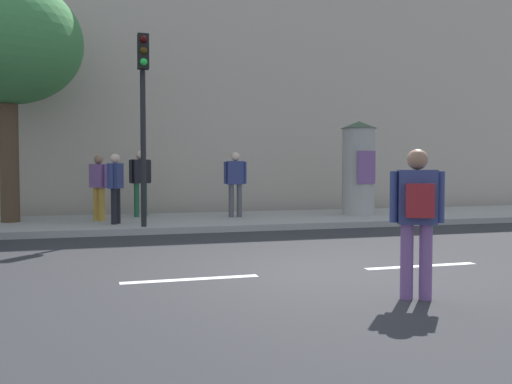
% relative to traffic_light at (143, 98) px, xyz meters
% --- Properties ---
extents(ground_plane, '(80.00, 80.00, 0.00)m').
position_rel_traffic_light_xyz_m(ground_plane, '(1.87, -5.24, -2.99)').
color(ground_plane, '#2B2B2D').
extents(sidewalk_curb, '(36.00, 4.00, 0.15)m').
position_rel_traffic_light_xyz_m(sidewalk_curb, '(1.87, 1.76, -2.91)').
color(sidewalk_curb, '#9E9B93').
rests_on(sidewalk_curb, ground_plane).
extents(lane_markings, '(25.80, 0.16, 0.01)m').
position_rel_traffic_light_xyz_m(lane_markings, '(1.87, -5.24, -2.98)').
color(lane_markings, silver).
rests_on(lane_markings, ground_plane).
extents(building_backdrop, '(36.00, 5.00, 8.99)m').
position_rel_traffic_light_xyz_m(building_backdrop, '(1.87, 6.76, 1.51)').
color(building_backdrop, '#B7A893').
rests_on(building_backdrop, ground_plane).
extents(traffic_light, '(0.24, 0.45, 4.21)m').
position_rel_traffic_light_xyz_m(traffic_light, '(0.00, 0.00, 0.00)').
color(traffic_light, black).
rests_on(traffic_light, sidewalk_curb).
extents(poster_column, '(1.00, 1.00, 2.63)m').
position_rel_traffic_light_xyz_m(poster_column, '(6.08, 1.68, -1.51)').
color(poster_column, '#9E9B93').
rests_on(poster_column, sidewalk_curb).
extents(street_tree, '(3.52, 3.52, 5.85)m').
position_rel_traffic_light_xyz_m(street_tree, '(-3.02, 2.11, 1.47)').
color(street_tree, '#4C3826').
rests_on(street_tree, sidewalk_curb).
extents(pedestrian_in_light_jacket, '(0.54, 0.48, 1.65)m').
position_rel_traffic_light_xyz_m(pedestrian_in_light_jacket, '(2.34, -7.03, -2.01)').
color(pedestrian_in_light_jacket, '#724C84').
rests_on(pedestrian_in_light_jacket, ground_plane).
extents(pedestrian_near_pole, '(0.39, 0.56, 1.64)m').
position_rel_traffic_light_xyz_m(pedestrian_near_pole, '(-0.58, 0.91, -1.88)').
color(pedestrian_near_pole, black).
rests_on(pedestrian_near_pole, sidewalk_curb).
extents(pedestrian_with_backpack, '(0.61, 0.29, 1.73)m').
position_rel_traffic_light_xyz_m(pedestrian_with_backpack, '(2.55, 1.87, -1.82)').
color(pedestrian_with_backpack, '#4C4C51').
rests_on(pedestrian_with_backpack, sidewalk_curb).
extents(pedestrian_tallest, '(0.60, 0.42, 1.78)m').
position_rel_traffic_light_xyz_m(pedestrian_tallest, '(0.13, 2.71, -1.77)').
color(pedestrian_tallest, '#1E5938').
rests_on(pedestrian_tallest, sidewalk_curb).
extents(pedestrian_in_dark_shirt, '(0.47, 0.53, 1.64)m').
position_rel_traffic_light_xyz_m(pedestrian_in_dark_shirt, '(-0.95, 1.83, -1.87)').
color(pedestrian_in_dark_shirt, '#B78C33').
rests_on(pedestrian_in_dark_shirt, sidewalk_curb).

